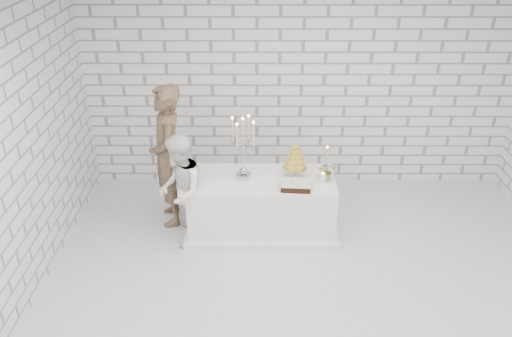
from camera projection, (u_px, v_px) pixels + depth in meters
name	position (u px, v px, depth m)	size (l,w,h in m)	color
ground	(313.00, 291.00, 5.69)	(6.00, 5.00, 0.01)	silver
ceiling	(332.00, 11.00, 4.28)	(6.00, 5.00, 0.01)	white
wall_back	(301.00, 85.00, 7.19)	(6.00, 0.01, 3.00)	white
wall_left	(10.00, 170.00, 4.99)	(0.01, 5.00, 3.00)	white
cake_table	(262.00, 204.00, 6.56)	(1.80, 0.80, 0.75)	white
groom	(168.00, 156.00, 6.51)	(0.68, 0.45, 1.87)	#38291E
bride	(180.00, 191.00, 6.19)	(0.69, 0.54, 1.42)	white
candelabra	(243.00, 148.00, 6.22)	(0.33, 0.33, 0.80)	#A5A6B0
croquembouche	(295.00, 160.00, 6.31)	(0.30, 0.30, 0.46)	#AE8620
chocolate_cake	(296.00, 185.00, 6.15)	(0.35, 0.25, 0.08)	black
pillar_candle	(323.00, 178.00, 6.27)	(0.08, 0.08, 0.12)	white
extra_taper	(327.00, 160.00, 6.49)	(0.06, 0.06, 0.32)	beige
flowers	(327.00, 171.00, 6.29)	(0.23, 0.20, 0.25)	#426D2F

